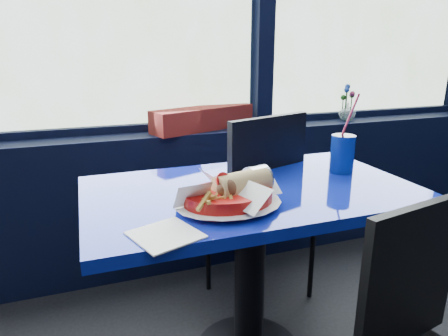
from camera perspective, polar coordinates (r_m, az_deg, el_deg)
window_sill at (r=2.31m, az=-11.86°, el=-4.95°), size 5.00×0.26×0.80m
near_table at (r=1.54m, az=3.80°, el=-9.20°), size 1.20×0.70×0.75m
chair_near_back at (r=1.89m, az=5.60°, el=-4.50°), size 0.55×0.56×0.97m
planter_box at (r=2.27m, az=-2.99°, el=7.11°), size 0.63×0.36×0.12m
flower_vase at (r=2.67m, az=17.20°, el=7.98°), size 0.13×0.13×0.23m
food_basket at (r=1.28m, az=0.92°, el=-3.89°), size 0.34×0.34×0.11m
ketchup_bottle at (r=1.68m, az=2.96°, el=2.78°), size 0.05×0.05×0.20m
soda_cup at (r=1.71m, az=16.55°, el=2.10°), size 0.10×0.10×0.32m
napkin at (r=1.12m, az=-8.38°, el=-9.42°), size 0.22×0.22×0.00m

